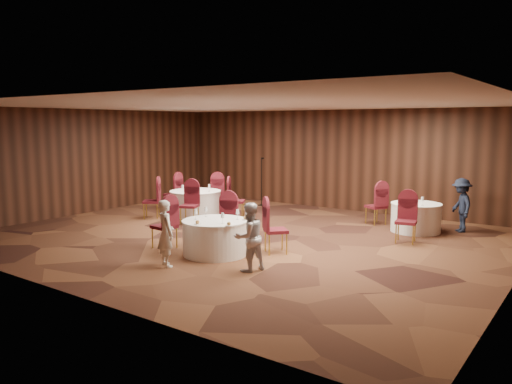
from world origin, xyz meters
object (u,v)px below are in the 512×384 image
Objects in this scene: mic_stand at (262,191)px; woman_a at (166,233)px; table_right at (416,217)px; woman_b at (249,237)px; table_main at (215,237)px; man_c at (461,205)px; table_left at (196,203)px.

woman_a is at bearing -69.27° from mic_stand.
woman_b is at bearing -105.41° from table_right.
table_main is at bearing -63.76° from mic_stand.
table_right is at bearing 59.96° from table_main.
table_left is at bearing -107.48° from man_c.
table_right is 0.97× the size of woman_a.
woman_b is at bearing -129.53° from woman_a.
man_c is (2.38, 5.91, 0.04)m from woman_b.
woman_a is at bearing -53.47° from table_left.
man_c is (3.66, 5.38, 0.32)m from table_main.
table_left is 7.49m from man_c.
woman_b reaches higher than table_left.
table_main is 0.85× the size of mic_stand.
woman_a is 0.94× the size of man_c.
woman_b is 0.94× the size of man_c.
woman_b is (1.49, 0.69, -0.00)m from woman_a.
man_c is at bearing 177.80° from woman_b.
woman_a is 1.64m from woman_b.
mic_stand is 1.18× the size of man_c.
man_c is at bearing 55.73° from table_main.
man_c reaches higher than woman_a.
table_left is at bearing 137.37° from table_main.
table_left is 0.95× the size of mic_stand.
woman_b is (1.28, -0.53, 0.27)m from table_main.
woman_a is (2.68, -7.07, 0.18)m from mic_stand.
woman_b is (4.16, -6.38, 0.17)m from mic_stand.
woman_a reaches higher than table_main.
man_c is at bearing 35.13° from table_right.
table_main is 6.51m from man_c.
table_right is 5.45m from woman_b.
table_left is 5.54m from woman_a.
woman_a is (-0.21, -1.22, 0.28)m from table_main.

